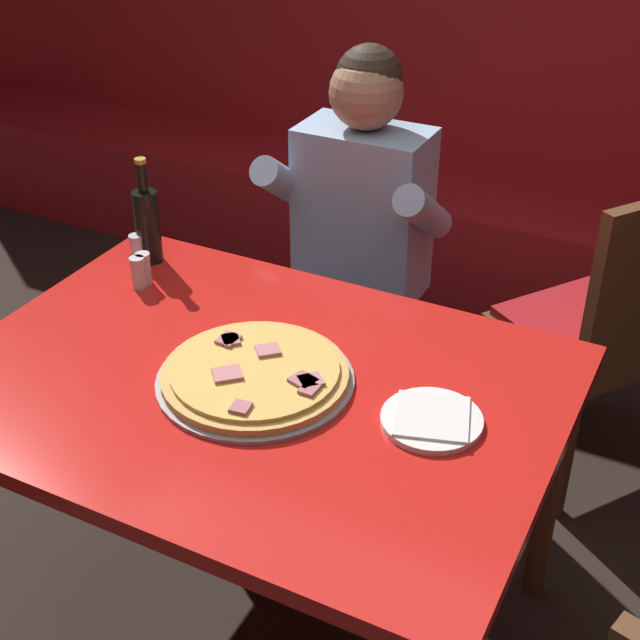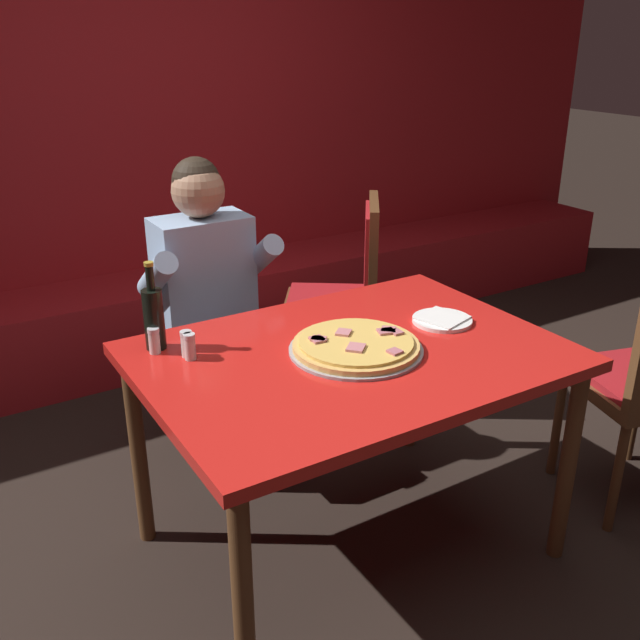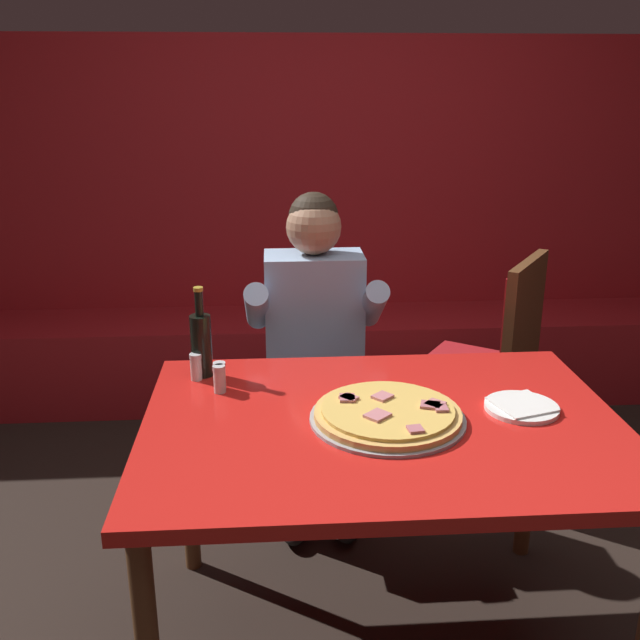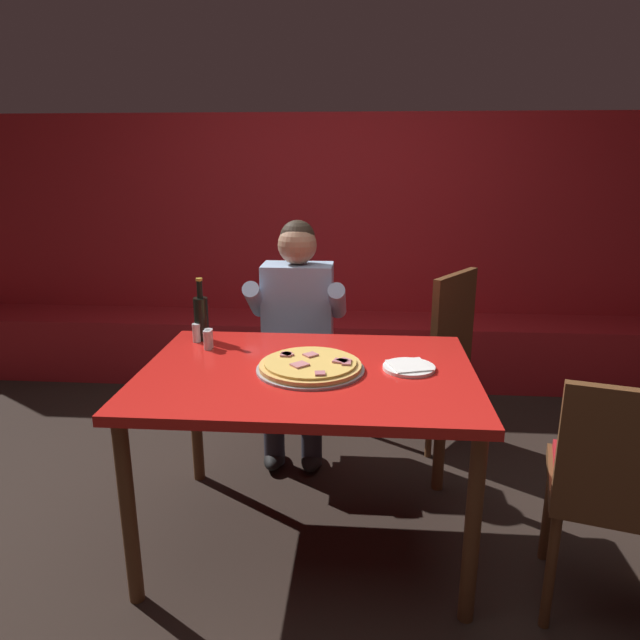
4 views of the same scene
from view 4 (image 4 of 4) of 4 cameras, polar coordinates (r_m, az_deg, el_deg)
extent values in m
plane|color=black|center=(2.67, -1.15, -20.72)|extent=(24.00, 24.00, 0.00)
cube|color=#A3191E|center=(4.36, 1.53, 7.49)|extent=(6.80, 0.16, 1.90)
cube|color=#A3191E|center=(4.22, 1.24, -2.87)|extent=(6.46, 0.48, 0.46)
cylinder|color=brown|center=(2.26, -18.61, -17.90)|extent=(0.06, 0.06, 0.74)
cylinder|color=brown|center=(2.14, 15.01, -19.63)|extent=(0.06, 0.06, 0.74)
cylinder|color=brown|center=(2.95, -12.34, -9.03)|extent=(0.06, 0.06, 0.74)
cylinder|color=brown|center=(2.86, 12.01, -9.83)|extent=(0.06, 0.06, 0.74)
cube|color=red|center=(2.30, -1.25, -5.44)|extent=(1.33, 0.96, 0.04)
cylinder|color=#9E9EA3|center=(2.28, -0.97, -4.92)|extent=(0.43, 0.43, 0.01)
cylinder|color=#DBA856|center=(2.28, -0.97, -4.60)|extent=(0.41, 0.41, 0.02)
cylinder|color=#E0B251|center=(2.27, -0.97, -4.27)|extent=(0.37, 0.37, 0.01)
cube|color=#C6757A|center=(2.34, -3.29, -3.44)|extent=(0.06, 0.06, 0.01)
cube|color=#B76670|center=(2.24, 2.66, -4.33)|extent=(0.04, 0.04, 0.01)
cube|color=#C6757A|center=(2.27, 2.41, -4.05)|extent=(0.07, 0.07, 0.01)
cube|color=#C6757A|center=(2.33, -0.94, -3.49)|extent=(0.07, 0.07, 0.01)
cube|color=#B76670|center=(2.34, -3.41, -3.45)|extent=(0.05, 0.05, 0.01)
cube|color=#C6757A|center=(2.22, -2.04, -4.49)|extent=(0.08, 0.08, 0.01)
cube|color=#B76670|center=(2.26, 2.03, -4.12)|extent=(0.06, 0.06, 0.01)
cube|color=#B76670|center=(2.14, 0.01, -5.36)|extent=(0.04, 0.04, 0.01)
cylinder|color=white|center=(2.32, 8.88, -4.73)|extent=(0.21, 0.21, 0.01)
cube|color=white|center=(2.31, 8.89, -4.50)|extent=(0.19, 0.19, 0.01)
cylinder|color=black|center=(2.68, -11.78, 0.10)|extent=(0.07, 0.07, 0.20)
cylinder|color=black|center=(2.65, -11.95, 3.01)|extent=(0.03, 0.03, 0.08)
cylinder|color=#B29933|center=(2.64, -12.01, 3.98)|extent=(0.03, 0.03, 0.01)
cylinder|color=silver|center=(2.68, -12.24, -1.41)|extent=(0.04, 0.04, 0.07)
cylinder|color=#B23323|center=(2.68, -12.22, -1.70)|extent=(0.03, 0.03, 0.04)
cylinder|color=silver|center=(2.66, -12.30, -0.53)|extent=(0.04, 0.04, 0.01)
cylinder|color=silver|center=(2.58, -11.04, -1.96)|extent=(0.04, 0.04, 0.07)
cylinder|color=silver|center=(2.59, -11.02, -2.27)|extent=(0.03, 0.03, 0.04)
cylinder|color=silver|center=(2.57, -11.09, -1.05)|extent=(0.04, 0.04, 0.01)
cylinder|color=silver|center=(2.56, -11.17, -2.13)|extent=(0.04, 0.04, 0.07)
cylinder|color=#28231E|center=(2.57, -11.15, -2.44)|extent=(0.03, 0.03, 0.04)
cylinder|color=silver|center=(2.55, -11.22, -1.22)|extent=(0.04, 0.04, 0.01)
ellipsoid|color=black|center=(3.15, -4.56, -13.51)|extent=(0.11, 0.24, 0.09)
ellipsoid|color=black|center=(3.13, -0.84, -13.68)|extent=(0.11, 0.24, 0.09)
cylinder|color=#282833|center=(3.07, -4.64, -10.50)|extent=(0.11, 0.11, 0.43)
cylinder|color=#282833|center=(3.04, -0.85, -10.66)|extent=(0.11, 0.11, 0.43)
cube|color=#282833|center=(3.03, -2.59, -5.00)|extent=(0.34, 0.40, 0.12)
cube|color=#9EBCE0|center=(3.14, -2.22, 0.92)|extent=(0.38, 0.22, 0.52)
cylinder|color=#9EBCE0|center=(3.07, -6.48, 2.05)|extent=(0.09, 0.30, 0.25)
cylinder|color=#9EBCE0|center=(3.02, 1.74, 1.91)|extent=(0.09, 0.30, 0.25)
sphere|color=tan|center=(3.06, -2.29, 7.53)|extent=(0.21, 0.21, 0.21)
sphere|color=#2D2319|center=(3.07, -2.27, 8.21)|extent=(0.19, 0.19, 0.19)
cylinder|color=brown|center=(2.59, 21.83, -17.18)|extent=(0.04, 0.04, 0.45)
cylinder|color=brown|center=(2.28, 22.04, -22.28)|extent=(0.04, 0.04, 0.45)
cube|color=brown|center=(2.32, 27.42, -14.72)|extent=(0.54, 0.54, 0.05)
cube|color=#A3191E|center=(2.30, 27.55, -13.86)|extent=(0.50, 0.50, 0.03)
cube|color=brown|center=(2.04, 28.93, -11.72)|extent=(0.43, 0.16, 0.42)
cube|color=#A3191E|center=(2.06, 28.83, -11.41)|extent=(0.35, 0.12, 0.36)
cylinder|color=brown|center=(3.67, 8.53, -6.14)|extent=(0.04, 0.04, 0.45)
cylinder|color=brown|center=(3.37, 5.19, -8.08)|extent=(0.04, 0.04, 0.45)
cylinder|color=brown|center=(3.51, 13.91, -7.51)|extent=(0.04, 0.04, 0.45)
cylinder|color=brown|center=(3.20, 10.92, -9.73)|extent=(0.04, 0.04, 0.45)
cube|color=brown|center=(3.34, 9.83, -3.91)|extent=(0.61, 0.61, 0.05)
cube|color=#A3191E|center=(3.33, 9.87, -3.26)|extent=(0.56, 0.56, 0.03)
cube|color=brown|center=(3.17, 13.21, 0.08)|extent=(0.28, 0.38, 0.51)
cube|color=#A3191E|center=(3.18, 12.81, 0.16)|extent=(0.23, 0.31, 0.42)
camera|label=1|loc=(1.06, 48.56, 28.62)|focal=50.00mm
camera|label=2|loc=(1.45, -71.26, 11.64)|focal=40.00mm
camera|label=3|loc=(0.62, -53.08, 16.59)|focal=40.00mm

